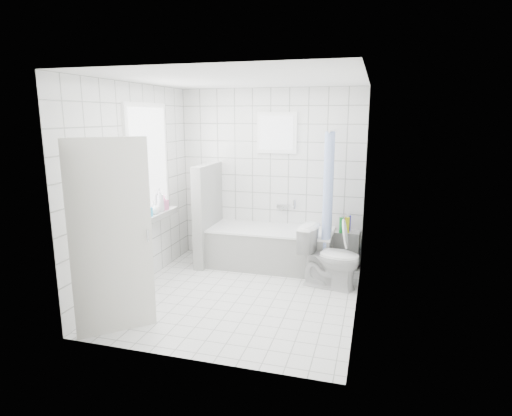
% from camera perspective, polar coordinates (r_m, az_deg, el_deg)
% --- Properties ---
extents(ground, '(3.00, 3.00, 0.00)m').
position_cam_1_polar(ground, '(5.46, -2.05, -11.54)').
color(ground, white).
rests_on(ground, ground).
extents(ceiling, '(3.00, 3.00, 0.00)m').
position_cam_1_polar(ceiling, '(5.01, -2.28, 16.81)').
color(ceiling, white).
rests_on(ceiling, ground).
extents(wall_back, '(2.80, 0.02, 2.60)m').
position_cam_1_polar(wall_back, '(6.50, 1.92, 4.27)').
color(wall_back, white).
rests_on(wall_back, ground).
extents(wall_front, '(2.80, 0.02, 2.60)m').
position_cam_1_polar(wall_front, '(3.71, -9.29, -1.95)').
color(wall_front, white).
rests_on(wall_front, ground).
extents(wall_left, '(0.02, 3.00, 2.60)m').
position_cam_1_polar(wall_left, '(5.66, -15.78, 2.63)').
color(wall_left, white).
rests_on(wall_left, ground).
extents(wall_right, '(0.02, 3.00, 2.60)m').
position_cam_1_polar(wall_right, '(4.84, 13.83, 1.17)').
color(wall_right, white).
rests_on(wall_right, ground).
extents(window_left, '(0.01, 0.90, 1.40)m').
position_cam_1_polar(window_left, '(5.86, -14.05, 5.99)').
color(window_left, white).
rests_on(window_left, wall_left).
extents(window_back, '(0.50, 0.01, 0.50)m').
position_cam_1_polar(window_back, '(6.38, 2.74, 9.97)').
color(window_back, white).
rests_on(window_back, wall_back).
extents(window_sill, '(0.18, 1.02, 0.08)m').
position_cam_1_polar(window_sill, '(5.95, -13.31, -1.11)').
color(window_sill, white).
rests_on(window_sill, wall_left).
extents(door, '(0.61, 0.58, 2.00)m').
position_cam_1_polar(door, '(4.50, -18.71, -3.88)').
color(door, silver).
rests_on(door, ground).
extents(bathtub, '(1.80, 0.77, 0.58)m').
position_cam_1_polar(bathtub, '(6.34, 2.00, -5.29)').
color(bathtub, white).
rests_on(bathtub, ground).
extents(partition_wall, '(0.15, 0.85, 1.50)m').
position_cam_1_polar(partition_wall, '(6.47, -6.42, -0.81)').
color(partition_wall, white).
rests_on(partition_wall, ground).
extents(tiled_ledge, '(0.40, 0.24, 0.55)m').
position_cam_1_polar(tiled_ledge, '(6.44, 11.75, -5.43)').
color(tiled_ledge, white).
rests_on(tiled_ledge, ground).
extents(toilet, '(0.85, 0.58, 0.80)m').
position_cam_1_polar(toilet, '(5.66, 9.84, -6.47)').
color(toilet, white).
rests_on(toilet, ground).
extents(curtain_rod, '(0.02, 0.80, 0.02)m').
position_cam_1_polar(curtain_rod, '(5.89, 10.16, 10.10)').
color(curtain_rod, silver).
rests_on(curtain_rod, wall_back).
extents(shower_curtain, '(0.14, 0.48, 1.78)m').
position_cam_1_polar(shower_curtain, '(5.86, 9.70, 1.23)').
color(shower_curtain, '#4569CD').
rests_on(shower_curtain, curtain_rod).
extents(tub_faucet, '(0.18, 0.06, 0.06)m').
position_cam_1_polar(tub_faucet, '(6.50, 3.60, 0.21)').
color(tub_faucet, silver).
rests_on(tub_faucet, wall_back).
extents(sill_bottles, '(0.15, 0.71, 0.33)m').
position_cam_1_polar(sill_bottles, '(5.91, -13.34, 0.47)').
color(sill_bottles, silver).
rests_on(sill_bottles, window_sill).
extents(ledge_bottles, '(0.15, 0.20, 0.23)m').
position_cam_1_polar(ledge_bottles, '(6.30, 11.80, -2.16)').
color(ledge_bottles, '#181AC6').
rests_on(ledge_bottles, tiled_ledge).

